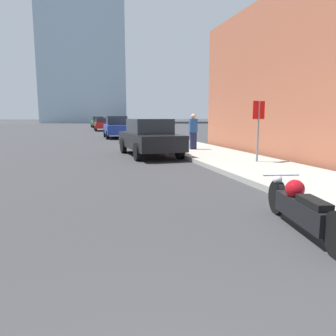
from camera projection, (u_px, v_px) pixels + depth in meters
name	position (u px, v px, depth m)	size (l,w,h in m)	color
sidewalk	(125.00, 130.00, 40.15)	(2.95, 240.00, 0.15)	gray
motorcycle	(302.00, 208.00, 4.79)	(0.75, 2.40, 0.73)	black
parked_car_black	(149.00, 137.00, 13.97)	(2.12, 4.69, 1.58)	black
parked_car_blue	(116.00, 127.00, 25.62)	(1.88, 4.56, 1.70)	#1E3899
parked_car_red	(103.00, 124.00, 38.40)	(1.99, 4.46, 1.54)	red
parked_car_green	(98.00, 122.00, 49.24)	(2.00, 4.56, 1.66)	#1E6B33
parked_car_silver	(96.00, 121.00, 60.05)	(1.93, 3.88, 1.64)	#BCBCC1
stop_sign	(258.00, 120.00, 11.00)	(0.57, 0.26, 2.04)	slate
pedestrian	(193.00, 131.00, 15.31)	(0.36, 0.23, 1.65)	#1E2347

